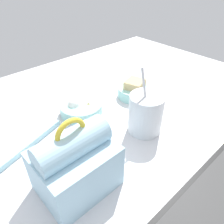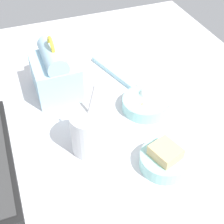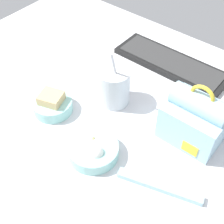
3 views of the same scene
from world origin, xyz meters
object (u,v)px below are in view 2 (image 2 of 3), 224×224
soup_cup (90,131)px  bento_bowl_sandwich (164,159)px  chopstick_case (114,72)px  lunch_bag (55,72)px  bento_bowl_snacks (145,103)px

soup_cup → bento_bowl_sandwich: size_ratio=1.64×
soup_cup → chopstick_case: bearing=-31.0°
soup_cup → chopstick_case: soup_cup is taller
bento_bowl_sandwich → lunch_bag: bearing=25.0°
bento_bowl_sandwich → soup_cup: bearing=51.6°
lunch_bag → bento_bowl_snacks: bearing=-127.7°
soup_cup → chopstick_case: size_ratio=0.92×
bento_bowl_snacks → chopstick_case: size_ratio=0.64×
bento_bowl_sandwich → chopstick_case: size_ratio=0.56×
bento_bowl_snacks → chopstick_case: bearing=7.7°
lunch_bag → bento_bowl_sandwich: 41.82cm
bento_bowl_snacks → lunch_bag: bearing=52.3°
bento_bowl_sandwich → bento_bowl_snacks: (20.51, -4.61, -0.40)cm
bento_bowl_sandwich → bento_bowl_snacks: size_ratio=0.88×
bento_bowl_snacks → soup_cup: bearing=114.1°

